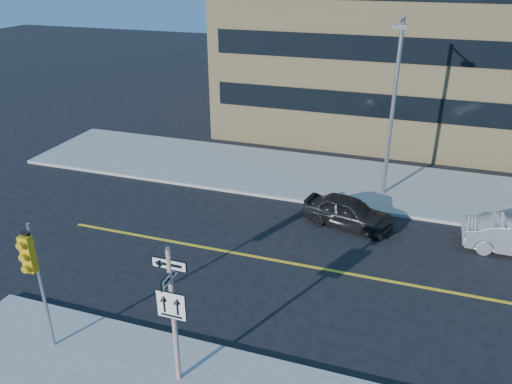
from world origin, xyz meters
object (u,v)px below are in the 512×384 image
(traffic_signal, at_px, (32,264))
(sign_pole, at_px, (173,309))
(parked_car_a, at_px, (348,212))
(streetlight_a, at_px, (394,99))

(traffic_signal, bearing_deg, sign_pole, 2.11)
(parked_car_a, bearing_deg, streetlight_a, -6.79)
(sign_pole, xyz_separation_m, parked_car_a, (2.87, 10.08, -1.79))
(sign_pole, height_order, streetlight_a, streetlight_a)
(sign_pole, bearing_deg, parked_car_a, 74.12)
(parked_car_a, distance_m, streetlight_a, 5.33)
(sign_pole, relative_size, traffic_signal, 1.02)
(traffic_signal, relative_size, parked_car_a, 1.05)
(parked_car_a, xyz_separation_m, streetlight_a, (1.13, 3.19, 4.11))
(sign_pole, xyz_separation_m, streetlight_a, (4.00, 13.27, 2.32))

